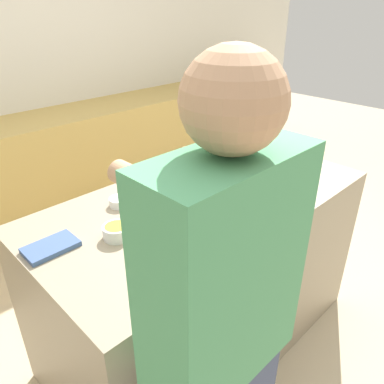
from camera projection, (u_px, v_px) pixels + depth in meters
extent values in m
plane|color=#C6B28E|center=(202.00, 333.00, 2.25)|extent=(12.00, 12.00, 0.00)
cube|color=white|center=(10.00, 66.00, 3.05)|extent=(8.00, 0.05, 2.60)
cube|color=tan|center=(47.00, 171.00, 3.23)|extent=(6.00, 0.60, 0.93)
cube|color=gray|center=(203.00, 272.00, 2.04)|extent=(1.70, 0.87, 0.93)
cube|color=#9E9EA8|center=(184.00, 212.00, 1.69)|extent=(0.36, 0.26, 0.01)
cube|color=brown|center=(184.00, 198.00, 1.65)|extent=(0.15, 0.18, 0.14)
cube|color=white|center=(184.00, 176.00, 1.60)|extent=(0.16, 0.20, 0.07)
cylinder|color=brown|center=(185.00, 156.00, 1.61)|extent=(0.02, 0.02, 0.08)
cone|color=#DBD675|center=(232.00, 133.00, 2.11)|extent=(0.12, 0.12, 0.37)
cylinder|color=white|center=(209.00, 167.00, 2.07)|extent=(0.10, 0.10, 0.05)
cylinder|color=orange|center=(209.00, 164.00, 2.06)|extent=(0.08, 0.08, 0.01)
cylinder|color=white|center=(222.00, 177.00, 1.98)|extent=(0.11, 0.11, 0.04)
cylinder|color=green|center=(222.00, 175.00, 1.97)|extent=(0.09, 0.09, 0.01)
cylinder|color=silver|center=(245.00, 154.00, 2.28)|extent=(0.12, 0.12, 0.04)
cylinder|color=brown|center=(245.00, 151.00, 2.28)|extent=(0.10, 0.10, 0.01)
cylinder|color=white|center=(120.00, 202.00, 1.74)|extent=(0.10, 0.10, 0.04)
cylinder|color=white|center=(119.00, 199.00, 1.73)|extent=(0.08, 0.08, 0.01)
cylinder|color=silver|center=(139.00, 189.00, 1.85)|extent=(0.12, 0.12, 0.05)
cylinder|color=brown|center=(138.00, 186.00, 1.84)|extent=(0.10, 0.10, 0.01)
cylinder|color=white|center=(117.00, 232.00, 1.50)|extent=(0.11, 0.11, 0.05)
cylinder|color=yellow|center=(116.00, 227.00, 1.49)|extent=(0.09, 0.09, 0.01)
cylinder|color=white|center=(274.00, 161.00, 2.17)|extent=(0.12, 0.12, 0.05)
cylinder|color=#4770DB|center=(275.00, 158.00, 2.16)|extent=(0.09, 0.09, 0.01)
cube|color=#3F598C|center=(51.00, 247.00, 1.44)|extent=(0.20, 0.12, 0.02)
cylinder|color=white|center=(312.00, 160.00, 2.11)|extent=(0.08, 0.08, 0.09)
cube|color=#4C9966|center=(225.00, 275.00, 0.95)|extent=(0.45, 0.20, 0.66)
sphere|color=tan|center=(233.00, 101.00, 0.75)|extent=(0.23, 0.23, 0.23)
cylinder|color=tan|center=(165.00, 195.00, 1.03)|extent=(0.08, 0.45, 0.08)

